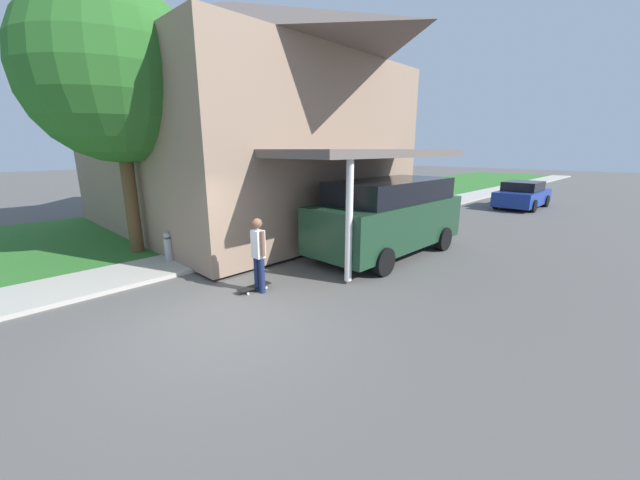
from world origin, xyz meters
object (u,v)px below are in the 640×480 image
(car_down_street, at_px, (522,195))
(skateboarder, at_px, (258,252))
(lawn_tree_far, at_px, (331,109))
(lawn_tree_near, at_px, (115,75))
(suv_parked, at_px, (389,215))
(fire_hydrant, at_px, (168,247))
(skateboard, at_px, (255,287))

(car_down_street, bearing_deg, skateboarder, -91.84)
(lawn_tree_far, distance_m, car_down_street, 11.48)
(lawn_tree_near, distance_m, lawn_tree_far, 7.58)
(suv_parked, bearing_deg, lawn_tree_near, -136.00)
(lawn_tree_far, xyz_separation_m, car_down_street, (4.68, 9.75, -3.87))
(lawn_tree_far, height_order, fire_hydrant, lawn_tree_far)
(skateboarder, bearing_deg, car_down_street, 88.16)
(suv_parked, bearing_deg, lawn_tree_far, 151.35)
(suv_parked, distance_m, skateboarder, 4.33)
(suv_parked, distance_m, fire_hydrant, 6.10)
(skateboard, bearing_deg, car_down_street, 87.70)
(lawn_tree_far, distance_m, fire_hydrant, 8.39)
(car_down_street, xyz_separation_m, skateboarder, (-0.53, -16.51, 0.21))
(fire_hydrant, bearing_deg, skateboard, 8.59)
(lawn_tree_far, bearing_deg, fire_hydrant, -83.45)
(lawn_tree_far, bearing_deg, car_down_street, 64.37)
(lawn_tree_near, relative_size, skateboard, 9.09)
(skateboard, xyz_separation_m, fire_hydrant, (-3.18, -0.48, 0.39))
(car_down_street, height_order, skateboard, car_down_street)
(lawn_tree_far, relative_size, suv_parked, 1.31)
(car_down_street, bearing_deg, skateboard, -92.30)
(suv_parked, distance_m, skateboard, 4.51)
(suv_parked, relative_size, car_down_street, 1.27)
(lawn_tree_far, xyz_separation_m, skateboard, (4.01, -6.81, -4.45))
(car_down_street, height_order, skateboarder, skateboarder)
(car_down_street, relative_size, skateboarder, 2.50)
(lawn_tree_far, distance_m, skateboarder, 8.73)
(suv_parked, height_order, car_down_street, suv_parked)
(skateboard, bearing_deg, lawn_tree_near, -171.38)
(suv_parked, xyz_separation_m, car_down_street, (0.18, 12.21, -0.49))
(lawn_tree_near, bearing_deg, fire_hydrant, 8.69)
(lawn_tree_near, xyz_separation_m, suv_parked, (5.26, 5.08, -3.69))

